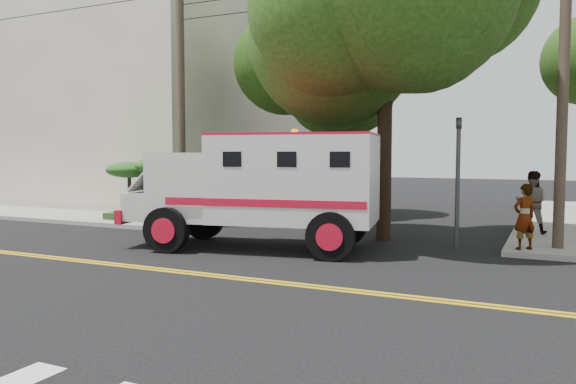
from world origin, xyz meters
The scene contains 12 objects.
ground centered at (0.00, 0.00, 0.00)m, with size 100.00×100.00×0.00m, color black.
sidewalk_nw centered at (-13.50, 13.50, 0.07)m, with size 17.00×17.00×0.15m, color gray.
building_left centered at (-15.50, 15.00, 5.15)m, with size 16.00×14.00×10.00m, color #B0A790.
utility_pole_left centered at (-5.60, 6.00, 4.50)m, with size 0.28×0.28×9.00m, color #382D23.
utility_pole_right centered at (6.30, 6.20, 4.50)m, with size 0.28×0.28×9.00m, color #382D23.
tree_left centered at (-2.68, 11.79, 5.73)m, with size 4.48×4.20×7.70m.
traffic_signal centered at (3.80, 5.60, 2.23)m, with size 0.15×0.18×3.60m.
accessibility_sign centered at (-6.20, 6.17, 1.37)m, with size 0.45×0.10×2.02m.
palm_planter centered at (-7.44, 6.62, 1.65)m, with size 3.52×2.63×2.36m.
armored_truck centered at (-1.06, 3.50, 1.80)m, with size 7.29×3.82×3.16m.
pedestrian_a centered at (5.50, 5.50, 1.00)m, with size 0.62×0.41×1.71m, color gray.
pedestrian_b centered at (5.55, 8.87, 1.12)m, with size 0.94×0.73×1.94m, color gray.
Camera 1 is at (6.17, -10.08, 2.65)m, focal length 35.00 mm.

